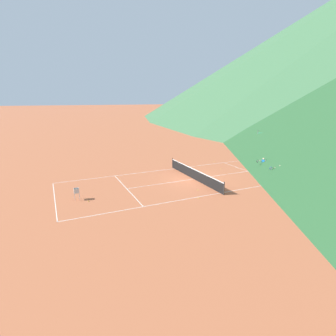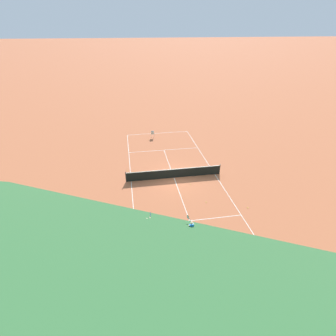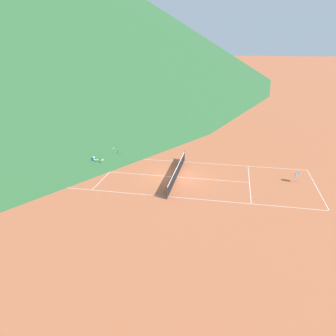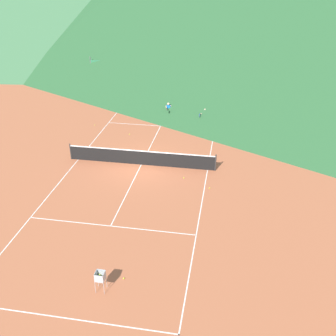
# 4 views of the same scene
# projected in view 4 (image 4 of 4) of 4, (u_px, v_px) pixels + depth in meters

# --- Properties ---
(ground_plane) EXTENTS (600.00, 600.00, 0.00)m
(ground_plane) POSITION_uv_depth(u_px,v_px,m) (141.00, 165.00, 24.28)
(ground_plane) COLOR #B7603D
(court_line_markings) EXTENTS (8.25, 23.85, 0.01)m
(court_line_markings) POSITION_uv_depth(u_px,v_px,m) (141.00, 165.00, 24.27)
(court_line_markings) COLOR white
(court_line_markings) RESTS_ON ground
(tennis_net) EXTENTS (9.18, 0.08, 1.06)m
(tennis_net) POSITION_uv_depth(u_px,v_px,m) (141.00, 157.00, 24.04)
(tennis_net) COLOR #2D2D2D
(tennis_net) RESTS_ON ground
(windscreen_fence_far) EXTENTS (17.28, 0.08, 2.90)m
(windscreen_fence_far) POSITION_uv_depth(u_px,v_px,m) (178.00, 77.00, 37.12)
(windscreen_fence_far) COLOR #2D754C
(windscreen_fence_far) RESTS_ON ground
(player_near_service) EXTENTS (0.59, 1.04, 1.30)m
(player_near_service) POSITION_uv_depth(u_px,v_px,m) (205.00, 116.00, 29.62)
(player_near_service) COLOR #23284C
(player_near_service) RESTS_ON ground
(player_far_baseline) EXTENTS (0.43, 1.12, 1.32)m
(player_far_baseline) POSITION_uv_depth(u_px,v_px,m) (168.00, 110.00, 30.81)
(player_far_baseline) COLOR black
(player_far_baseline) RESTS_ON ground
(tennis_ball_service_box) EXTENTS (0.07, 0.07, 0.07)m
(tennis_ball_service_box) POSITION_uv_depth(u_px,v_px,m) (184.00, 178.00, 22.75)
(tennis_ball_service_box) COLOR #CCE033
(tennis_ball_service_box) RESTS_ON ground
(tennis_ball_near_corner) EXTENTS (0.07, 0.07, 0.07)m
(tennis_ball_near_corner) POSITION_uv_depth(u_px,v_px,m) (130.00, 134.00, 28.35)
(tennis_ball_near_corner) COLOR #CCE033
(tennis_ball_near_corner) RESTS_ON ground
(tennis_ball_far_corner) EXTENTS (0.07, 0.07, 0.07)m
(tennis_ball_far_corner) POSITION_uv_depth(u_px,v_px,m) (95.00, 125.00, 29.93)
(tennis_ball_far_corner) COLOR #CCE033
(tennis_ball_far_corner) RESTS_ON ground
(tennis_ball_alley_right) EXTENTS (0.07, 0.07, 0.07)m
(tennis_ball_alley_right) POSITION_uv_depth(u_px,v_px,m) (229.00, 111.00, 32.64)
(tennis_ball_alley_right) COLOR #CCE033
(tennis_ball_alley_right) RESTS_ON ground
(tennis_ball_alley_left) EXTENTS (0.07, 0.07, 0.07)m
(tennis_ball_alley_left) POSITION_uv_depth(u_px,v_px,m) (210.00, 188.00, 21.74)
(tennis_ball_alley_left) COLOR #CCE033
(tennis_ball_alley_left) RESTS_ON ground
(tennis_ball_mid_court) EXTENTS (0.07, 0.07, 0.07)m
(tennis_ball_mid_court) POSITION_uv_depth(u_px,v_px,m) (127.00, 152.00, 25.71)
(tennis_ball_mid_court) COLOR #CCE033
(tennis_ball_mid_court) RESTS_ON ground
(tennis_ball_by_net_left) EXTENTS (0.07, 0.07, 0.07)m
(tennis_ball_by_net_left) POSITION_uv_depth(u_px,v_px,m) (223.00, 122.00, 30.40)
(tennis_ball_by_net_left) COLOR #CCE033
(tennis_ball_by_net_left) RESTS_ON ground
(tennis_ball_by_net_right) EXTENTS (0.07, 0.07, 0.07)m
(tennis_ball_by_net_right) POSITION_uv_depth(u_px,v_px,m) (124.00, 278.00, 15.62)
(tennis_ball_by_net_right) COLOR #CCE033
(tennis_ball_by_net_right) RESTS_ON ground
(ball_hopper) EXTENTS (0.36, 0.36, 0.89)m
(ball_hopper) POSITION_uv_depth(u_px,v_px,m) (100.00, 277.00, 14.81)
(ball_hopper) COLOR #B7B7BC
(ball_hopper) RESTS_ON ground
(alpine_chalet) EXTENTS (13.00, 10.00, 11.20)m
(alpine_chalet) POSITION_uv_depth(u_px,v_px,m) (252.00, 4.00, 52.88)
(alpine_chalet) COLOR tan
(alpine_chalet) RESTS_ON ground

